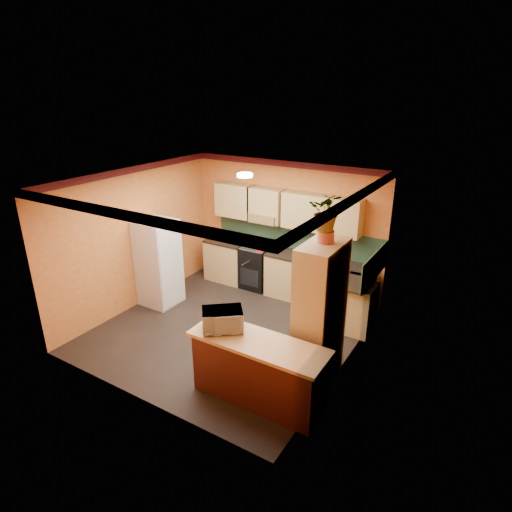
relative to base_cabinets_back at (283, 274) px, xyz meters
The scene contains 15 objects.
room_shell 2.24m from the base_cabinets_back, 94.01° to the right, with size 4.24×4.24×2.72m.
base_cabinets_back is the anchor object (origin of this frame).
countertop_back 0.46m from the base_cabinets_back, 90.00° to the right, with size 3.65×0.62×0.04m, color black.
stove 0.63m from the base_cabinets_back, behind, with size 0.58×0.58×0.91m, color black.
kettle 0.77m from the base_cabinets_back, behind, with size 0.17×0.17×0.18m, color red, non-canonical shape.
sink 0.92m from the base_cabinets_back, ahead, with size 0.48×0.40×0.03m, color silver.
base_cabinets_right 1.77m from the base_cabinets_back, 19.56° to the right, with size 0.60×0.80×0.88m, color tan.
countertop_right 1.83m from the base_cabinets_back, 19.56° to the right, with size 0.62×0.80×0.04m, color black.
fridge 2.50m from the base_cabinets_back, 139.47° to the right, with size 0.68×0.66×1.70m, color silver.
pantry 2.82m from the base_cabinets_back, 51.25° to the right, with size 0.48×0.90×2.10m, color tan.
fern_pot 3.22m from the base_cabinets_back, 50.59° to the right, with size 0.22×0.22×0.16m, color #A94229.
fern 3.42m from the base_cabinets_back, 50.59° to the right, with size 0.47×0.40×0.52m, color tan.
breakfast_bar 3.30m from the base_cabinets_back, 67.70° to the right, with size 1.80×0.55×0.88m, color #501E12.
bar_top 3.33m from the base_cabinets_back, 67.70° to the right, with size 1.90×0.65×0.05m, color tan.
microwave 3.20m from the base_cabinets_back, 77.32° to the right, with size 0.54×0.37×0.30m, color silver.
Camera 1 is at (3.85, -5.34, 4.03)m, focal length 30.00 mm.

